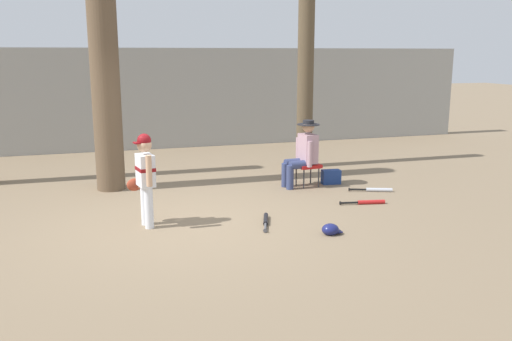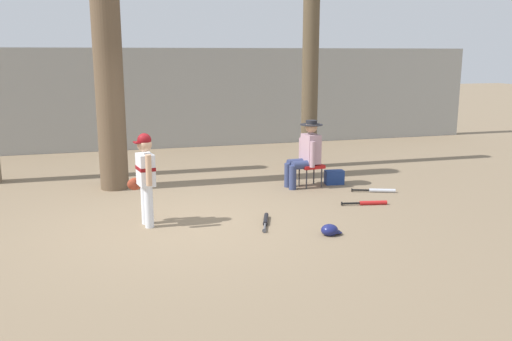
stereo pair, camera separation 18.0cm
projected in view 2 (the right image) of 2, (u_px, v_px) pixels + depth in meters
ground_plane at (186, 223)px, 7.72m from camera, size 60.00×60.00×0.00m
concrete_back_wall at (145, 99)px, 13.57m from camera, size 18.00×0.36×2.49m
tree_near_player at (106, 29)px, 9.14m from camera, size 0.71×0.71×6.24m
tree_behind_spectator at (310, 59)px, 11.10m from camera, size 0.51×0.51×5.03m
young_ballplayer at (145, 174)px, 7.46m from camera, size 0.39×0.57×1.31m
folding_stool at (310, 167)px, 9.79m from camera, size 0.44×0.44×0.41m
seated_spectator at (306, 152)px, 9.69m from camera, size 0.67×0.54×1.20m
handbag_beside_stool at (334, 177)px, 9.99m from camera, size 0.36×0.22×0.26m
bat_red_barrel at (370, 203)px, 8.64m from camera, size 0.74×0.20×0.07m
bat_black_composite at (266, 220)px, 7.73m from camera, size 0.30×0.72×0.07m
bat_aluminum_silver at (379, 190)px, 9.42m from camera, size 0.72×0.33×0.07m
batting_helmet_navy at (330, 230)px, 7.20m from camera, size 0.27×0.21×0.16m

